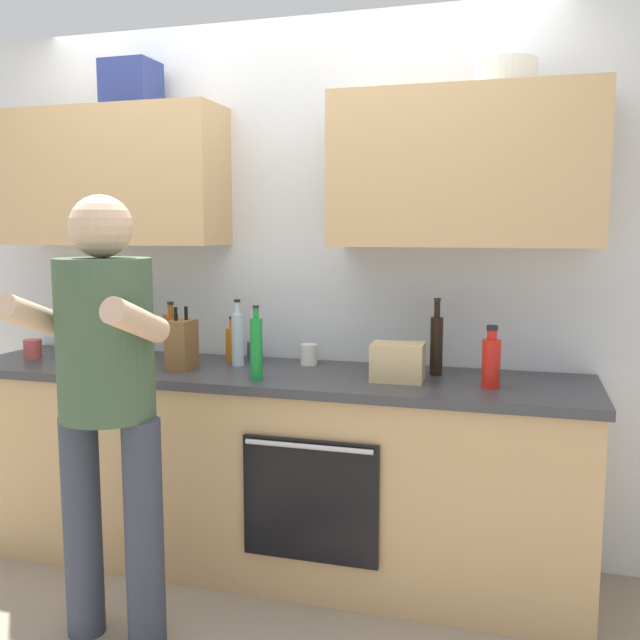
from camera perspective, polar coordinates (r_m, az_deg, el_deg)
The scene contains 17 objects.
ground_plane at distance 3.42m, azimuth -4.47°, elevation -19.11°, with size 12.00×12.00×0.00m, color gray.
back_wall_unit at distance 3.32m, azimuth -3.05°, elevation 6.80°, with size 4.00×0.38×2.50m.
counter at distance 3.24m, azimuth -4.54°, elevation -11.94°, with size 2.84×0.67×0.90m.
person_standing at distance 2.62m, azimuth -17.04°, elevation -5.07°, with size 0.49×0.45×1.64m.
bottle_juice at distance 3.37m, azimuth -7.20°, elevation -1.90°, with size 0.06×0.06×0.21m.
bottle_syrup at distance 3.34m, azimuth -12.05°, elevation -1.43°, with size 0.07×0.07×0.29m.
bottle_oil at distance 3.37m, azimuth -18.66°, elevation -1.23°, with size 0.07×0.07×0.33m.
bottle_soy at distance 3.04m, azimuth 9.48°, elevation -1.90°, with size 0.05×0.05×0.33m.
bottle_water at distance 3.23m, azimuth -6.74°, elevation -1.45°, with size 0.06×0.06×0.31m.
bottle_hotsauce at distance 2.84m, azimuth 13.79°, elevation -3.29°, with size 0.07×0.07×0.25m.
bottle_soda at distance 2.91m, azimuth -5.22°, elevation -2.27°, with size 0.05×0.05×0.31m.
cup_coffee at distance 3.24m, azimuth -0.91°, elevation -2.83°, with size 0.08×0.08×0.10m, color white.
cup_tea at distance 3.34m, azimuth -5.32°, elevation -2.56°, with size 0.08×0.08×0.10m, color #33598C.
cup_ceramic at distance 3.68m, azimuth -22.39°, elevation -2.19°, with size 0.09×0.09×0.09m, color #BF4C47.
knife_block at distance 3.18m, azimuth -11.22°, elevation -1.98°, with size 0.10×0.14×0.28m.
potted_herb at distance 3.54m, azimuth -18.32°, elevation -0.52°, with size 0.18×0.18×0.29m.
grocery_bag_bread at distance 2.91m, azimuth 6.36°, elevation -3.43°, with size 0.21×0.15×0.16m, color tan.
Camera 1 is at (1.09, -2.86, 1.52)m, focal length 39.22 mm.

